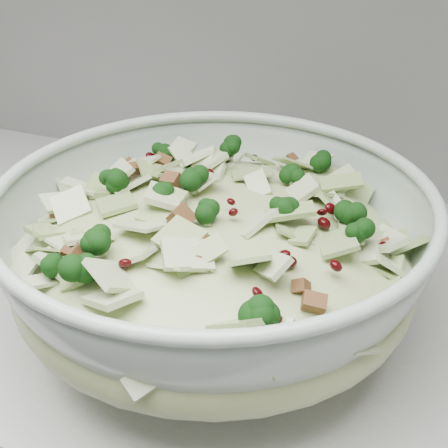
# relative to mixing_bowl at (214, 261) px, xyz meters

# --- Properties ---
(mixing_bowl) EXTENTS (0.46, 0.46, 0.16)m
(mixing_bowl) POSITION_rel_mixing_bowl_xyz_m (0.00, 0.00, 0.00)
(mixing_bowl) COLOR #A5B6AA
(mixing_bowl) RESTS_ON counter
(salad) EXTENTS (0.50, 0.50, 0.16)m
(salad) POSITION_rel_mixing_bowl_xyz_m (0.00, 0.00, 0.03)
(salad) COLOR #A6B67C
(salad) RESTS_ON mixing_bowl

